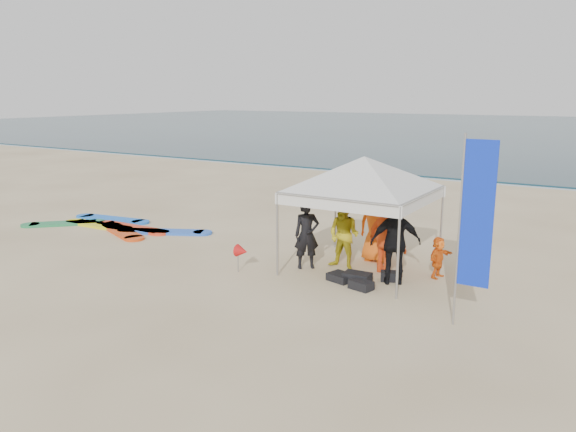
% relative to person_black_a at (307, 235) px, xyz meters
% --- Properties ---
extents(ground, '(120.00, 120.00, 0.00)m').
position_rel_person_black_a_xyz_m(ground, '(-0.55, -2.79, -0.78)').
color(ground, beige).
rests_on(ground, ground).
extents(ocean, '(160.00, 84.00, 0.08)m').
position_rel_person_black_a_xyz_m(ocean, '(-0.55, 57.21, -0.74)').
color(ocean, '#0C2633').
rests_on(ocean, ground).
extents(shoreline_foam, '(160.00, 1.20, 0.01)m').
position_rel_person_black_a_xyz_m(shoreline_foam, '(-0.55, 15.41, -0.78)').
color(shoreline_foam, silver).
rests_on(shoreline_foam, ground).
extents(person_black_a, '(0.67, 0.65, 1.56)m').
position_rel_person_black_a_xyz_m(person_black_a, '(0.00, 0.00, 0.00)').
color(person_black_a, black).
rests_on(person_black_a, ground).
extents(person_yellow, '(0.77, 0.62, 1.55)m').
position_rel_person_black_a_xyz_m(person_yellow, '(0.72, 0.43, -0.01)').
color(person_yellow, gold).
rests_on(person_yellow, ground).
extents(person_orange_a, '(1.31, 1.09, 1.76)m').
position_rel_person_black_a_xyz_m(person_orange_a, '(1.66, 0.62, 0.10)').
color(person_orange_a, red).
rests_on(person_orange_a, ground).
extents(person_black_b, '(1.11, 0.89, 1.77)m').
position_rel_person_black_a_xyz_m(person_black_b, '(2.09, 0.03, 0.10)').
color(person_black_b, black).
rests_on(person_black_b, ground).
extents(person_orange_b, '(0.86, 0.56, 1.74)m').
position_rel_person_black_a_xyz_m(person_orange_b, '(1.12, 1.31, 0.09)').
color(person_orange_b, orange).
rests_on(person_orange_b, ground).
extents(person_seated, '(0.42, 0.87, 0.90)m').
position_rel_person_black_a_xyz_m(person_seated, '(2.74, 0.89, -0.33)').
color(person_seated, orange).
rests_on(person_seated, ground).
extents(canopy_tent, '(3.87, 3.87, 2.92)m').
position_rel_person_black_a_xyz_m(canopy_tent, '(1.10, 0.56, 1.76)').
color(canopy_tent, '#A5A5A8').
rests_on(canopy_tent, ground).
extents(feather_flag, '(0.55, 0.04, 3.27)m').
position_rel_person_black_a_xyz_m(feather_flag, '(3.99, -1.46, 1.14)').
color(feather_flag, '#A5A5A8').
rests_on(feather_flag, ground).
extents(marker_pennant, '(0.28, 0.28, 0.64)m').
position_rel_person_black_a_xyz_m(marker_pennant, '(-1.02, -1.07, -0.28)').
color(marker_pennant, '#A5A5A8').
rests_on(marker_pennant, ground).
extents(gear_pile, '(1.38, 1.19, 0.22)m').
position_rel_person_black_a_xyz_m(gear_pile, '(1.46, -0.36, -0.68)').
color(gear_pile, black).
rests_on(gear_pile, ground).
extents(surfboard_spread, '(5.33, 2.48, 0.07)m').
position_rel_person_black_a_xyz_m(surfboard_spread, '(-6.77, 0.44, -0.74)').
color(surfboard_spread, '#24854C').
rests_on(surfboard_spread, ground).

